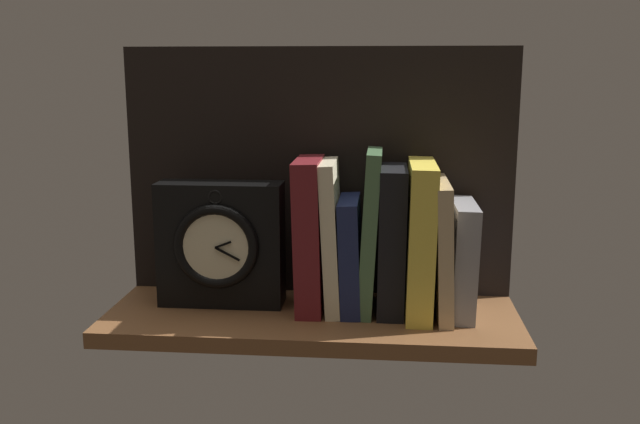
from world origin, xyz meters
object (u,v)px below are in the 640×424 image
object	(u,v)px
book_cream_twain	(332,236)
framed_clock	(221,244)
book_gray_chess	(462,258)
book_navy_bierce	(351,255)
book_tan_shortstories	(442,248)
book_black_skeptic	(392,240)
book_green_romantic	(370,232)
book_maroon_dawkins	(310,235)
book_yellow_seinlanguage	(420,238)

from	to	relation	value
book_cream_twain	framed_clock	size ratio (longest dim) A/B	1.18
book_gray_chess	book_navy_bierce	bearing A→B (deg)	180.00
book_navy_bierce	book_gray_chess	bearing A→B (deg)	0.00
book_tan_shortstories	framed_clock	bearing A→B (deg)	179.50
book_black_skeptic	book_gray_chess	size ratio (longest dim) A/B	1.31
book_cream_twain	book_green_romantic	size ratio (longest dim) A/B	0.93
book_maroon_dawkins	book_cream_twain	size ratio (longest dim) A/B	1.01
book_black_skeptic	book_navy_bierce	bearing A→B (deg)	180.00
book_gray_chess	framed_clock	size ratio (longest dim) A/B	0.88
book_maroon_dawkins	book_yellow_seinlanguage	size ratio (longest dim) A/B	1.01
book_cream_twain	book_navy_bierce	xyz separation A→B (cm)	(3.02, 0.00, -2.96)
book_cream_twain	book_navy_bierce	bearing A→B (deg)	0.00
book_cream_twain	book_navy_bierce	size ratio (longest dim) A/B	1.33
book_cream_twain	framed_clock	world-z (taller)	book_cream_twain
book_black_skeptic	book_maroon_dawkins	bearing A→B (deg)	180.00
book_green_romantic	book_yellow_seinlanguage	size ratio (longest dim) A/B	1.08
book_cream_twain	book_yellow_seinlanguage	size ratio (longest dim) A/B	1.00
book_maroon_dawkins	book_cream_twain	distance (cm)	3.50
book_maroon_dawkins	book_yellow_seinlanguage	bearing A→B (deg)	0.00
book_yellow_seinlanguage	book_tan_shortstories	xyz separation A→B (cm)	(3.46, 0.00, -1.41)
book_yellow_seinlanguage	book_maroon_dawkins	bearing A→B (deg)	180.00
book_cream_twain	book_navy_bierce	world-z (taller)	book_cream_twain
book_navy_bierce	book_gray_chess	world-z (taller)	book_navy_bierce
book_navy_bierce	book_green_romantic	size ratio (longest dim) A/B	0.70
book_cream_twain	book_green_romantic	distance (cm)	6.08
book_black_skeptic	book_tan_shortstories	distance (cm)	7.92
book_black_skeptic	framed_clock	bearing A→B (deg)	179.36
book_maroon_dawkins	book_navy_bierce	size ratio (longest dim) A/B	1.34
book_green_romantic	book_black_skeptic	world-z (taller)	book_green_romantic
book_cream_twain	book_yellow_seinlanguage	world-z (taller)	same
book_maroon_dawkins	framed_clock	bearing A→B (deg)	178.79
book_navy_bierce	book_yellow_seinlanguage	size ratio (longest dim) A/B	0.76
book_black_skeptic	book_tan_shortstories	xyz separation A→B (cm)	(7.86, 0.00, -1.03)
book_cream_twain	framed_clock	xyz separation A→B (cm)	(-18.20, 0.31, -1.81)
book_black_skeptic	book_yellow_seinlanguage	xyz separation A→B (cm)	(4.40, 0.00, 0.38)
book_gray_chess	framed_clock	bearing A→B (deg)	179.54
book_navy_bierce	book_tan_shortstories	bearing A→B (deg)	0.00
book_gray_chess	framed_clock	xyz separation A→B (cm)	(-38.82, 0.31, 1.33)
book_black_skeptic	book_gray_chess	bearing A→B (deg)	0.00
book_green_romantic	book_tan_shortstories	bearing A→B (deg)	0.00
book_green_romantic	book_tan_shortstories	xyz separation A→B (cm)	(11.38, 0.00, -2.31)
book_navy_bierce	book_gray_chess	xyz separation A→B (cm)	(17.60, 0.00, -0.18)
book_navy_bierce	book_green_romantic	distance (cm)	4.86
book_maroon_dawkins	book_yellow_seinlanguage	xyz separation A→B (cm)	(17.44, 0.00, -0.18)
book_maroon_dawkins	framed_clock	size ratio (longest dim) A/B	1.20
book_green_romantic	book_navy_bierce	bearing A→B (deg)	180.00
book_navy_bierce	framed_clock	xyz separation A→B (cm)	(-21.22, 0.31, 1.15)
book_maroon_dawkins	book_cream_twain	xyz separation A→B (cm)	(3.50, 0.00, -0.14)
book_tan_shortstories	book_green_romantic	bearing A→B (deg)	180.00
book_cream_twain	book_tan_shortstories	bearing A→B (deg)	0.00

